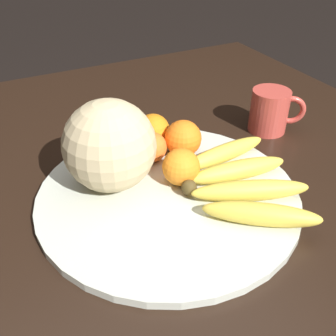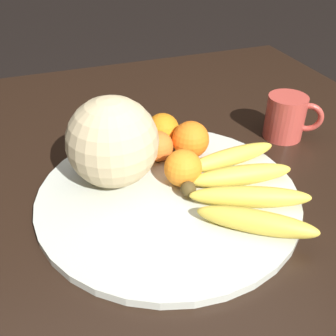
{
  "view_description": "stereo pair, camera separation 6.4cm",
  "coord_description": "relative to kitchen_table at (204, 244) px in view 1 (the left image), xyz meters",
  "views": [
    {
      "loc": [
        -0.41,
        0.28,
        1.17
      ],
      "look_at": [
        0.06,
        0.04,
        0.8
      ],
      "focal_mm": 42.0,
      "sensor_mm": 36.0,
      "label": 1
    },
    {
      "loc": [
        -0.44,
        0.22,
        1.17
      ],
      "look_at": [
        0.06,
        0.04,
        0.8
      ],
      "focal_mm": 42.0,
      "sensor_mm": 36.0,
      "label": 2
    }
  ],
  "objects": [
    {
      "name": "kitchen_table",
      "position": [
        0.0,
        0.0,
        0.0
      ],
      "size": [
        1.45,
        1.15,
        0.73
      ],
      "color": "black",
      "rests_on": "ground_plane"
    },
    {
      "name": "banana_bunch",
      "position": [
        0.0,
        -0.07,
        0.11
      ],
      "size": [
        0.27,
        0.22,
        0.04
      ],
      "rotation": [
        0.0,
        0.0,
        4.45
      ],
      "color": "#473819",
      "rests_on": "fruit_bowl"
    },
    {
      "name": "produce_tag",
      "position": [
        0.1,
        -0.02,
        0.1
      ],
      "size": [
        0.08,
        0.07,
        0.0
      ],
      "rotation": [
        0.0,
        0.0,
        0.61
      ],
      "color": "white",
      "rests_on": "fruit_bowl"
    },
    {
      "name": "melon",
      "position": [
        0.12,
        0.12,
        0.17
      ],
      "size": [
        0.16,
        0.16,
        0.16
      ],
      "color": "#C6B284",
      "rests_on": "fruit_bowl"
    },
    {
      "name": "fruit_bowl",
      "position": [
        0.06,
        0.04,
        0.09
      ],
      "size": [
        0.45,
        0.45,
        0.01
      ],
      "color": "beige",
      "rests_on": "kitchen_table"
    },
    {
      "name": "ceramic_mug",
      "position": [
        0.17,
        -0.26,
        0.13
      ],
      "size": [
        0.09,
        0.11,
        0.09
      ],
      "rotation": [
        0.0,
        0.0,
        4.13
      ],
      "color": "#B74238",
      "rests_on": "kitchen_table"
    },
    {
      "name": "orange_mid_center",
      "position": [
        0.16,
        0.03,
        0.13
      ],
      "size": [
        0.06,
        0.06,
        0.06
      ],
      "color": "orange",
      "rests_on": "fruit_bowl"
    },
    {
      "name": "orange_back_right",
      "position": [
        0.07,
        0.01,
        0.13
      ],
      "size": [
        0.07,
        0.07,
        0.07
      ],
      "color": "orange",
      "rests_on": "fruit_bowl"
    },
    {
      "name": "orange_front_right",
      "position": [
        0.15,
        -0.04,
        0.13
      ],
      "size": [
        0.07,
        0.07,
        0.07
      ],
      "color": "orange",
      "rests_on": "fruit_bowl"
    },
    {
      "name": "orange_back_left",
      "position": [
        0.21,
        0.08,
        0.12
      ],
      "size": [
        0.06,
        0.06,
        0.06
      ],
      "color": "orange",
      "rests_on": "fruit_bowl"
    },
    {
      "name": "orange_front_left",
      "position": [
        0.21,
        -0.0,
        0.13
      ],
      "size": [
        0.07,
        0.07,
        0.07
      ],
      "color": "orange",
      "rests_on": "fruit_bowl"
    }
  ]
}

